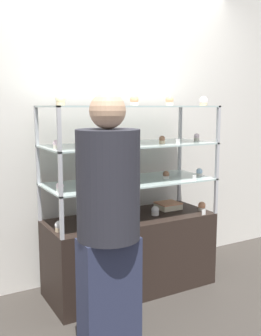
# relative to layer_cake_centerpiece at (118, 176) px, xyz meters

# --- Properties ---
(ground_plane) EXTENTS (20.00, 20.00, 0.00)m
(ground_plane) POSITION_rel_layer_cake_centerpiece_xyz_m (0.13, 0.02, -0.95)
(ground_plane) COLOR #38332D
(back_wall) EXTENTS (8.00, 0.05, 2.60)m
(back_wall) POSITION_rel_layer_cake_centerpiece_xyz_m (0.13, 0.43, 0.35)
(back_wall) COLOR silver
(back_wall) RESTS_ON ground_plane
(display_base) EXTENTS (1.35, 0.53, 0.61)m
(display_base) POSITION_rel_layer_cake_centerpiece_xyz_m (0.13, 0.02, -0.65)
(display_base) COLOR black
(display_base) RESTS_ON ground_plane
(display_riser_lower) EXTENTS (1.35, 0.53, 0.29)m
(display_riser_lower) POSITION_rel_layer_cake_centerpiece_xyz_m (0.13, 0.02, -0.07)
(display_riser_lower) COLOR #B7B7BC
(display_riser_lower) RESTS_ON display_base
(display_riser_middle) EXTENTS (1.35, 0.53, 0.29)m
(display_riser_middle) POSITION_rel_layer_cake_centerpiece_xyz_m (0.13, 0.02, 0.22)
(display_riser_middle) COLOR #B7B7BC
(display_riser_middle) RESTS_ON display_riser_lower
(display_riser_upper) EXTENTS (1.35, 0.53, 0.29)m
(display_riser_upper) POSITION_rel_layer_cake_centerpiece_xyz_m (0.13, 0.02, 0.51)
(display_riser_upper) COLOR #B7B7BC
(display_riser_upper) RESTS_ON display_riser_middle
(layer_cake_centerpiece) EXTENTS (0.20, 0.20, 0.11)m
(layer_cake_centerpiece) POSITION_rel_layer_cake_centerpiece_xyz_m (0.00, 0.00, 0.00)
(layer_cake_centerpiece) COLOR beige
(layer_cake_centerpiece) RESTS_ON display_riser_lower
(sheet_cake_frosted) EXTENTS (0.19, 0.17, 0.06)m
(sheet_cake_frosted) POSITION_rel_layer_cake_centerpiece_xyz_m (0.53, 0.08, -0.32)
(sheet_cake_frosted) COLOR beige
(sheet_cake_frosted) RESTS_ON display_base
(cupcake_0) EXTENTS (0.06, 0.06, 0.08)m
(cupcake_0) POSITION_rel_layer_cake_centerpiece_xyz_m (-0.49, -0.05, -0.31)
(cupcake_0) COLOR #CCB28C
(cupcake_0) RESTS_ON display_base
(cupcake_1) EXTENTS (0.06, 0.06, 0.08)m
(cupcake_1) POSITION_rel_layer_cake_centerpiece_xyz_m (-0.08, -0.10, -0.31)
(cupcake_1) COLOR #CCB28C
(cupcake_1) RESTS_ON display_base
(cupcake_2) EXTENTS (0.06, 0.06, 0.08)m
(cupcake_2) POSITION_rel_layer_cake_centerpiece_xyz_m (0.32, -0.03, -0.31)
(cupcake_2) COLOR white
(cupcake_2) RESTS_ON display_base
(cupcake_3) EXTENTS (0.06, 0.06, 0.08)m
(cupcake_3) POSITION_rel_layer_cake_centerpiece_xyz_m (0.75, -0.11, -0.31)
(cupcake_3) COLOR beige
(cupcake_3) RESTS_ON display_base
(price_tag_0) EXTENTS (0.04, 0.00, 0.04)m
(price_tag_0) POSITION_rel_layer_cake_centerpiece_xyz_m (0.67, -0.22, -0.33)
(price_tag_0) COLOR white
(price_tag_0) RESTS_ON display_base
(cupcake_4) EXTENTS (0.05, 0.05, 0.06)m
(cupcake_4) POSITION_rel_layer_cake_centerpiece_xyz_m (-0.49, -0.07, -0.03)
(cupcake_4) COLOR white
(cupcake_4) RESTS_ON display_riser_lower
(cupcake_5) EXTENTS (0.05, 0.05, 0.06)m
(cupcake_5) POSITION_rel_layer_cake_centerpiece_xyz_m (-0.18, -0.03, -0.03)
(cupcake_5) COLOR beige
(cupcake_5) RESTS_ON display_riser_lower
(cupcake_6) EXTENTS (0.05, 0.05, 0.06)m
(cupcake_6) POSITION_rel_layer_cake_centerpiece_xyz_m (0.43, -0.03, -0.03)
(cupcake_6) COLOR white
(cupcake_6) RESTS_ON display_riser_lower
(cupcake_7) EXTENTS (0.05, 0.05, 0.06)m
(cupcake_7) POSITION_rel_layer_cake_centerpiece_xyz_m (0.75, -0.06, -0.03)
(cupcake_7) COLOR white
(cupcake_7) RESTS_ON display_riser_lower
(price_tag_1) EXTENTS (0.04, 0.00, 0.04)m
(price_tag_1) POSITION_rel_layer_cake_centerpiece_xyz_m (0.57, -0.22, -0.03)
(price_tag_1) COLOR white
(price_tag_1) RESTS_ON display_riser_lower
(cupcake_8) EXTENTS (0.05, 0.05, 0.06)m
(cupcake_8) POSITION_rel_layer_cake_centerpiece_xyz_m (-0.50, -0.06, 0.27)
(cupcake_8) COLOR beige
(cupcake_8) RESTS_ON display_riser_middle
(cupcake_9) EXTENTS (0.05, 0.05, 0.06)m
(cupcake_9) POSITION_rel_layer_cake_centerpiece_xyz_m (-0.09, -0.05, 0.27)
(cupcake_9) COLOR white
(cupcake_9) RESTS_ON display_riser_middle
(cupcake_10) EXTENTS (0.05, 0.05, 0.06)m
(cupcake_10) POSITION_rel_layer_cake_centerpiece_xyz_m (0.34, -0.10, 0.27)
(cupcake_10) COLOR #CCB28C
(cupcake_10) RESTS_ON display_riser_middle
(cupcake_11) EXTENTS (0.05, 0.05, 0.06)m
(cupcake_11) POSITION_rel_layer_cake_centerpiece_xyz_m (0.74, -0.02, 0.27)
(cupcake_11) COLOR beige
(cupcake_11) RESTS_ON display_riser_middle
(price_tag_2) EXTENTS (0.04, 0.00, 0.04)m
(price_tag_2) POSITION_rel_layer_cake_centerpiece_xyz_m (0.40, -0.22, 0.26)
(price_tag_2) COLOR white
(price_tag_2) RESTS_ON display_riser_middle
(cupcake_12) EXTENTS (0.06, 0.06, 0.08)m
(cupcake_12) POSITION_rel_layer_cake_centerpiece_xyz_m (-0.48, -0.11, 0.56)
(cupcake_12) COLOR #CCB28C
(cupcake_12) RESTS_ON display_riser_upper
(cupcake_13) EXTENTS (0.06, 0.06, 0.08)m
(cupcake_13) POSITION_rel_layer_cake_centerpiece_xyz_m (-0.18, -0.08, 0.56)
(cupcake_13) COLOR beige
(cupcake_13) RESTS_ON display_riser_upper
(cupcake_14) EXTENTS (0.06, 0.06, 0.08)m
(cupcake_14) POSITION_rel_layer_cake_centerpiece_xyz_m (0.11, -0.06, 0.56)
(cupcake_14) COLOR beige
(cupcake_14) RESTS_ON display_riser_upper
(cupcake_15) EXTENTS (0.06, 0.06, 0.08)m
(cupcake_15) POSITION_rel_layer_cake_centerpiece_xyz_m (0.43, -0.06, 0.56)
(cupcake_15) COLOR beige
(cupcake_15) RESTS_ON display_riser_upper
(cupcake_16) EXTENTS (0.06, 0.06, 0.08)m
(cupcake_16) POSITION_rel_layer_cake_centerpiece_xyz_m (0.73, -0.11, 0.56)
(cupcake_16) COLOR #CCB28C
(cupcake_16) RESTS_ON display_riser_upper
(price_tag_3) EXTENTS (0.04, 0.00, 0.04)m
(price_tag_3) POSITION_rel_layer_cake_centerpiece_xyz_m (-0.20, -0.22, 0.55)
(price_tag_3) COLOR white
(price_tag_3) RESTS_ON display_riser_upper
(customer_figure) EXTENTS (0.36, 0.36, 1.55)m
(customer_figure) POSITION_rel_layer_cake_centerpiece_xyz_m (-0.40, -0.66, -0.12)
(customer_figure) COLOR #282D47
(customer_figure) RESTS_ON ground_plane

